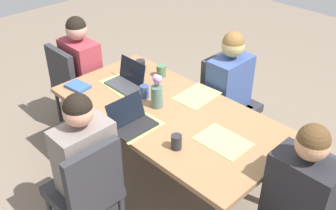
# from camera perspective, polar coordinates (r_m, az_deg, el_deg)

# --- Properties ---
(ground_plane) EXTENTS (10.00, 10.00, 0.00)m
(ground_plane) POSITION_cam_1_polar(r_m,az_deg,el_deg) (3.55, 0.00, -10.79)
(ground_plane) COLOR #756656
(dining_table) EXTENTS (1.92, 0.97, 0.74)m
(dining_table) POSITION_cam_1_polar(r_m,az_deg,el_deg) (3.13, 0.00, -1.96)
(dining_table) COLOR olive
(dining_table) RESTS_ON ground_plane
(chair_near_left_near) EXTENTS (0.44, 0.44, 0.90)m
(chair_near_left_near) POSITION_cam_1_polar(r_m,az_deg,el_deg) (3.76, 8.36, 1.18)
(chair_near_left_near) COLOR #2D2D33
(chair_near_left_near) RESTS_ON ground_plane
(person_near_left_near) EXTENTS (0.36, 0.40, 1.19)m
(person_near_left_near) POSITION_cam_1_polar(r_m,az_deg,el_deg) (3.66, 8.72, 0.77)
(person_near_left_near) COLOR #2D2D33
(person_near_left_near) RESTS_ON ground_plane
(chair_far_left_mid) EXTENTS (0.44, 0.44, 0.90)m
(chair_far_left_mid) POSITION_cam_1_polar(r_m,az_deg,el_deg) (2.82, -11.69, -11.74)
(chair_far_left_mid) COLOR #2D2D33
(chair_far_left_mid) RESTS_ON ground_plane
(person_far_left_mid) EXTENTS (0.36, 0.40, 1.19)m
(person_far_left_mid) POSITION_cam_1_polar(r_m,az_deg,el_deg) (2.87, -11.61, -10.02)
(person_far_left_mid) COLOR #2D2D33
(person_far_left_mid) RESTS_ON ground_plane
(chair_head_right_right_near) EXTENTS (0.44, 0.44, 0.90)m
(chair_head_right_right_near) POSITION_cam_1_polar(r_m,az_deg,el_deg) (4.05, -13.56, 3.09)
(chair_head_right_right_near) COLOR #2D2D33
(chair_head_right_right_near) RESTS_ON ground_plane
(person_head_right_right_near) EXTENTS (0.40, 0.36, 1.19)m
(person_head_right_right_near) POSITION_cam_1_polar(r_m,az_deg,el_deg) (4.03, -12.26, 3.51)
(person_head_right_right_near) COLOR #2D2D33
(person_head_right_right_near) RESTS_ON ground_plane
(flower_vase) EXTENTS (0.09, 0.11, 0.29)m
(flower_vase) POSITION_cam_1_polar(r_m,az_deg,el_deg) (3.06, -1.62, 2.01)
(flower_vase) COLOR #4C6B60
(flower_vase) RESTS_ON dining_table
(placemat_near_left_near) EXTENTS (0.28, 0.38, 0.00)m
(placemat_near_left_near) POSITION_cam_1_polar(r_m,az_deg,el_deg) (3.28, 4.25, 1.36)
(placemat_near_left_near) COLOR #9EBC66
(placemat_near_left_near) RESTS_ON dining_table
(placemat_far_left_mid) EXTENTS (0.27, 0.37, 0.00)m
(placemat_far_left_mid) POSITION_cam_1_polar(r_m,az_deg,el_deg) (2.92, -4.78, -3.12)
(placemat_far_left_mid) COLOR #9EBC66
(placemat_far_left_mid) RESTS_ON dining_table
(placemat_head_left_left_far) EXTENTS (0.36, 0.27, 0.00)m
(placemat_head_left_left_far) POSITION_cam_1_polar(r_m,az_deg,el_deg) (2.79, 7.97, -5.27)
(placemat_head_left_left_far) COLOR #9EBC66
(placemat_head_left_left_far) RESTS_ON dining_table
(placemat_head_right_right_near) EXTENTS (0.38, 0.28, 0.00)m
(placemat_head_right_right_near) POSITION_cam_1_polar(r_m,az_deg,el_deg) (3.46, -6.71, 3.00)
(placemat_head_right_right_near) COLOR #9EBC66
(placemat_head_right_right_near) RESTS_ON dining_table
(laptop_far_left_mid) EXTENTS (0.22, 0.32, 0.21)m
(laptop_far_left_mid) POSITION_cam_1_polar(r_m,az_deg,el_deg) (2.90, -5.42, -2.42)
(laptop_far_left_mid) COLOR black
(laptop_far_left_mid) RESTS_ON dining_table
(laptop_head_right_right_near) EXTENTS (0.32, 0.22, 0.21)m
(laptop_head_right_right_near) POSITION_cam_1_polar(r_m,az_deg,el_deg) (3.42, -5.99, 3.55)
(laptop_head_right_right_near) COLOR #38383D
(laptop_head_right_right_near) RESTS_ON dining_table
(coffee_mug_near_left) EXTENTS (0.09, 0.09, 0.11)m
(coffee_mug_near_left) POSITION_cam_1_polar(r_m,az_deg,el_deg) (3.65, -4.01, 5.75)
(coffee_mug_near_left) COLOR #232328
(coffee_mug_near_left) RESTS_ON dining_table
(coffee_mug_near_right) EXTENTS (0.08, 0.08, 0.11)m
(coffee_mug_near_right) POSITION_cam_1_polar(r_m,az_deg,el_deg) (2.67, 1.23, -5.40)
(coffee_mug_near_right) COLOR #232328
(coffee_mug_near_right) RESTS_ON dining_table
(coffee_mug_centre_left) EXTENTS (0.08, 0.08, 0.11)m
(coffee_mug_centre_left) POSITION_cam_1_polar(r_m,az_deg,el_deg) (3.55, -1.00, 4.99)
(coffee_mug_centre_left) COLOR #47704C
(coffee_mug_centre_left) RESTS_ON dining_table
(coffee_mug_centre_right) EXTENTS (0.08, 0.08, 0.11)m
(coffee_mug_centre_right) POSITION_cam_1_polar(r_m,az_deg,el_deg) (3.23, -3.49, 1.95)
(coffee_mug_centre_right) COLOR #33477A
(coffee_mug_centre_right) RESTS_ON dining_table
(book_red_cover) EXTENTS (0.22, 0.17, 0.03)m
(book_red_cover) POSITION_cam_1_polar(r_m,az_deg,el_deg) (3.47, -13.02, 2.68)
(book_red_cover) COLOR #335693
(book_red_cover) RESTS_ON dining_table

